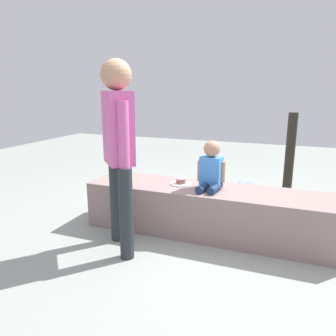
# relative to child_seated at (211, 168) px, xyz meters

# --- Properties ---
(ground_plane) EXTENTS (12.00, 12.00, 0.00)m
(ground_plane) POSITION_rel_child_seated_xyz_m (-0.00, 0.01, -0.69)
(ground_plane) COLOR gray
(concrete_ledge) EXTENTS (2.54, 0.60, 0.48)m
(concrete_ledge) POSITION_rel_child_seated_xyz_m (-0.00, 0.01, -0.45)
(concrete_ledge) COLOR gray
(concrete_ledge) RESTS_ON ground_plane
(child_seated) EXTENTS (0.28, 0.33, 0.48)m
(child_seated) POSITION_rel_child_seated_xyz_m (0.00, 0.00, 0.00)
(child_seated) COLOR navy
(child_seated) RESTS_ON concrete_ledge
(adult_standing) EXTENTS (0.39, 0.40, 1.70)m
(adult_standing) POSITION_rel_child_seated_xyz_m (-0.68, -0.60, 0.33)
(adult_standing) COLOR #252A2F
(adult_standing) RESTS_ON ground_plane
(cake_plate) EXTENTS (0.22, 0.22, 0.07)m
(cake_plate) POSITION_rel_child_seated_xyz_m (-0.33, 0.04, -0.19)
(cake_plate) COLOR white
(cake_plate) RESTS_ON concrete_ledge
(gift_bag) EXTENTS (0.23, 0.09, 0.29)m
(gift_bag) POSITION_rel_child_seated_xyz_m (0.21, 1.11, -0.57)
(gift_bag) COLOR #4C99E0
(gift_bag) RESTS_ON ground_plane
(railing_post) EXTENTS (0.36, 0.36, 1.19)m
(railing_post) POSITION_rel_child_seated_xyz_m (0.71, 1.03, -0.24)
(railing_post) COLOR black
(railing_post) RESTS_ON ground_plane
(water_bottle_near_gift) EXTENTS (0.06, 0.06, 0.19)m
(water_bottle_near_gift) POSITION_rel_child_seated_xyz_m (1.06, 0.64, -0.61)
(water_bottle_near_gift) COLOR silver
(water_bottle_near_gift) RESTS_ON ground_plane
(water_bottle_far_side) EXTENTS (0.08, 0.08, 0.22)m
(water_bottle_far_side) POSITION_rel_child_seated_xyz_m (0.83, 0.72, -0.59)
(water_bottle_far_side) COLOR silver
(water_bottle_far_side) RESTS_ON ground_plane
(handbag_black_leather) EXTENTS (0.33, 0.13, 0.30)m
(handbag_black_leather) POSITION_rel_child_seated_xyz_m (-0.08, 0.56, -0.60)
(handbag_black_leather) COLOR black
(handbag_black_leather) RESTS_ON ground_plane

